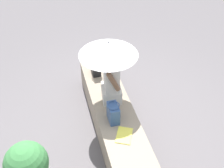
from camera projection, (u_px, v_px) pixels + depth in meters
ground_plane at (113, 126)px, 4.34m from camera, size 14.00×14.00×0.00m
stone_bench at (113, 116)px, 4.20m from camera, size 2.45×0.56×0.46m
person_seated at (111, 78)px, 3.92m from camera, size 0.49×0.32×0.90m
parasol at (108, 49)px, 3.59m from camera, size 0.81×0.81×1.02m
handbag_black at (96, 65)px, 4.56m from camera, size 0.24×0.18×0.33m
tote_bag_canvas at (113, 113)px, 3.73m from camera, size 0.23×0.17×0.30m
magazine at (124, 135)px, 3.60m from camera, size 0.34×0.30×0.01m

